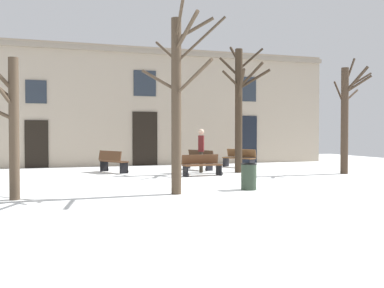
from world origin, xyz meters
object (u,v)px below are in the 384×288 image
object	(u,v)px
tree_center	(239,103)
tree_near_facade	(178,97)
tree_foreground	(10,121)
tree_left_of_center	(346,116)
bench_near_center_tree	(239,158)
bench_near_lamp	(199,160)
litter_bin	(249,176)
person_strolling	(201,148)
bench_back_to_back_right	(113,161)
bench_back_to_back_left	(202,165)

from	to	relation	value
tree_center	tree_near_facade	world-z (taller)	tree_center
tree_foreground	tree_near_facade	world-z (taller)	tree_near_facade
tree_foreground	tree_left_of_center	distance (m)	12.78
tree_center	bench_near_center_tree	bearing A→B (deg)	65.82
tree_foreground	tree_left_of_center	world-z (taller)	tree_left_of_center
bench_near_lamp	litter_bin	bearing A→B (deg)	-29.27
tree_center	bench_near_lamp	world-z (taller)	tree_center
person_strolling	bench_near_lamp	bearing A→B (deg)	-170.00
tree_foreground	bench_back_to_back_right	distance (m)	7.60
bench_back_to_back_left	tree_near_facade	bearing A→B (deg)	-122.39
tree_center	bench_back_to_back_left	bearing A→B (deg)	-157.34
bench_back_to_back_right	person_strolling	bearing A→B (deg)	-135.86
bench_back_to_back_right	bench_near_lamp	xyz separation A→B (m)	(3.90, 0.20, -0.02)
bench_near_center_tree	person_strolling	bearing A→B (deg)	-83.89
tree_foreground	bench_near_lamp	bearing A→B (deg)	43.48
tree_foreground	tree_near_facade	bearing A→B (deg)	-3.99
tree_center	tree_foreground	xyz separation A→B (m)	(-8.41, -5.00, -0.95)
tree_near_facade	person_strolling	distance (m)	6.58
tree_near_facade	bench_near_lamp	distance (m)	8.07
tree_center	litter_bin	size ratio (longest dim) A/B	7.15
litter_bin	bench_back_to_back_right	size ratio (longest dim) A/B	0.49
tree_near_facade	litter_bin	xyz separation A→B (m)	(2.25, 0.27, -2.26)
tree_near_facade	litter_bin	distance (m)	3.20
bench_back_to_back_right	bench_near_lamp	world-z (taller)	bench_back_to_back_right
tree_center	tree_foreground	distance (m)	9.83
bench_back_to_back_left	bench_near_lamp	bearing A→B (deg)	68.01
litter_bin	bench_near_lamp	size ratio (longest dim) A/B	0.46
bench_back_to_back_right	person_strolling	distance (m)	3.78
litter_bin	bench_back_to_back_right	world-z (taller)	bench_back_to_back_right
tree_foreground	litter_bin	xyz separation A→B (m)	(6.48, -0.03, -1.57)
tree_left_of_center	bench_near_center_tree	distance (m)	5.48
bench_near_center_tree	bench_back_to_back_right	bearing A→B (deg)	-113.24
tree_center	litter_bin	xyz separation A→B (m)	(-1.93, -5.03, -2.52)
tree_center	bench_near_center_tree	world-z (taller)	tree_center
tree_near_facade	tree_center	bearing A→B (deg)	51.73
tree_left_of_center	bench_back_to_back_left	size ratio (longest dim) A/B	2.98
litter_bin	bench_near_lamp	world-z (taller)	bench_near_lamp
bench_near_center_tree	bench_near_lamp	distance (m)	2.39
bench_near_center_tree	person_strolling	xyz separation A→B (m)	(-2.65, -2.01, 0.58)
tree_left_of_center	tree_center	bearing A→B (deg)	155.95
tree_foreground	tree_near_facade	size ratio (longest dim) A/B	0.73
litter_bin	bench_back_to_back_right	bearing A→B (deg)	115.20
tree_foreground	bench_back_to_back_right	size ratio (longest dim) A/B	2.37
bench_near_center_tree	bench_near_lamp	bearing A→B (deg)	-105.24
tree_center	tree_near_facade	xyz separation A→B (m)	(-4.18, -5.29, -0.26)
bench_near_lamp	person_strolling	size ratio (longest dim) A/B	0.93
litter_bin	bench_back_to_back_right	xyz separation A→B (m)	(-3.15, 6.69, 0.08)
tree_foreground	bench_back_to_back_right	world-z (taller)	tree_foreground
tree_center	bench_back_to_back_right	distance (m)	5.87
tree_foreground	bench_near_lamp	xyz separation A→B (m)	(7.24, 6.86, -1.51)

